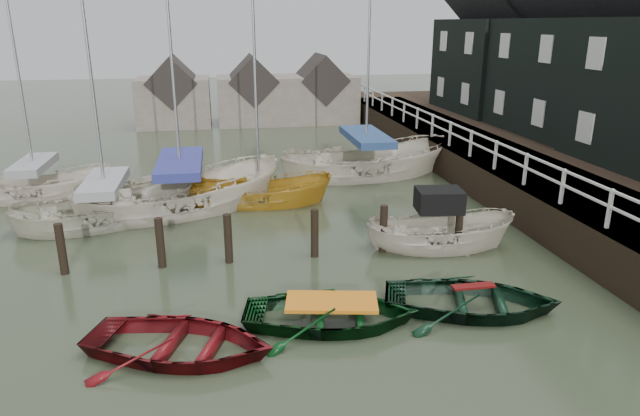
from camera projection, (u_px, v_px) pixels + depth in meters
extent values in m
plane|color=#2B3320|center=(285.00, 310.00, 13.18)|extent=(120.00, 120.00, 0.00)
cube|color=black|center=(483.00, 147.00, 23.69)|extent=(3.00, 32.00, 0.20)
cube|color=silver|center=(451.00, 123.00, 23.12)|extent=(0.06, 32.00, 0.06)
cube|color=silver|center=(450.00, 132.00, 23.24)|extent=(0.06, 32.00, 0.06)
cube|color=black|center=(597.00, 174.00, 25.05)|extent=(14.00, 38.00, 1.50)
cube|color=black|center=(583.00, 77.00, 25.68)|extent=(6.00, 7.00, 5.00)
cube|color=black|center=(507.00, 66.00, 32.23)|extent=(6.40, 7.00, 5.00)
cylinder|color=black|center=(63.00, 256.00, 14.91)|extent=(0.22, 0.22, 1.80)
cylinder|color=black|center=(161.00, 250.00, 15.33)|extent=(0.22, 0.22, 1.80)
cylinder|color=black|center=(229.00, 245.00, 15.63)|extent=(0.22, 0.22, 1.80)
cylinder|color=black|center=(315.00, 240.00, 16.03)|extent=(0.22, 0.22, 1.80)
cylinder|color=black|center=(383.00, 235.00, 16.37)|extent=(0.22, 0.22, 1.80)
cylinder|color=black|center=(459.00, 230.00, 16.75)|extent=(0.22, 0.22, 1.80)
cube|color=#665B51|center=(174.00, 102.00, 36.38)|extent=(4.50, 4.00, 3.00)
cube|color=#282321|center=(173.00, 81.00, 35.97)|extent=(3.18, 4.08, 3.18)
cube|color=#665B51|center=(253.00, 100.00, 37.21)|extent=(4.50, 4.00, 3.00)
cube|color=#282321|center=(252.00, 80.00, 36.81)|extent=(3.18, 4.08, 3.18)
cube|color=#665B51|center=(321.00, 98.00, 37.97)|extent=(4.50, 4.00, 3.00)
cube|color=#282321|center=(321.00, 79.00, 37.56)|extent=(3.18, 4.08, 3.18)
imported|color=#570C10|center=(181.00, 354.00, 11.41)|extent=(4.54, 3.89, 0.79)
imported|color=black|center=(331.00, 324.00, 12.55)|extent=(4.28, 3.42, 0.79)
imported|color=black|center=(471.00, 311.00, 13.14)|extent=(4.64, 3.90, 0.82)
imported|color=beige|center=(439.00, 249.00, 16.74)|extent=(4.50, 2.12, 1.68)
cube|color=black|center=(439.00, 200.00, 16.48)|extent=(1.41, 1.14, 0.65)
imported|color=#B8B49D|center=(109.00, 223.00, 18.88)|extent=(6.26, 3.95, 2.27)
cylinder|color=#B2B2B7|center=(88.00, 53.00, 17.18)|extent=(0.10, 0.10, 8.43)
cube|color=gray|center=(104.00, 183.00, 18.45)|extent=(3.43, 2.14, 0.30)
imported|color=beige|center=(184.00, 210.00, 20.16)|extent=(7.93, 5.13, 2.87)
cylinder|color=#B2B2B7|center=(169.00, 20.00, 18.18)|extent=(0.10, 0.10, 9.61)
cube|color=navy|center=(180.00, 163.00, 19.63)|extent=(4.34, 2.78, 0.30)
imported|color=#B38221|center=(260.00, 203.00, 20.93)|extent=(5.51, 2.64, 2.05)
cylinder|color=#B2B2B7|center=(254.00, 54.00, 19.28)|extent=(0.10, 0.10, 8.37)
imported|color=beige|center=(365.00, 176.00, 24.68)|extent=(7.72, 3.47, 2.90)
cylinder|color=#B2B2B7|center=(370.00, 13.00, 22.60)|extent=(0.10, 0.10, 10.20)
cube|color=navy|center=(366.00, 137.00, 24.14)|extent=(4.24, 1.86, 0.30)
imported|color=beige|center=(38.00, 198.00, 21.57)|extent=(5.57, 2.33, 2.11)
cylinder|color=#B2B2B7|center=(18.00, 73.00, 20.14)|extent=(0.10, 0.10, 6.94)
cube|color=gray|center=(33.00, 165.00, 21.18)|extent=(3.06, 1.25, 0.30)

